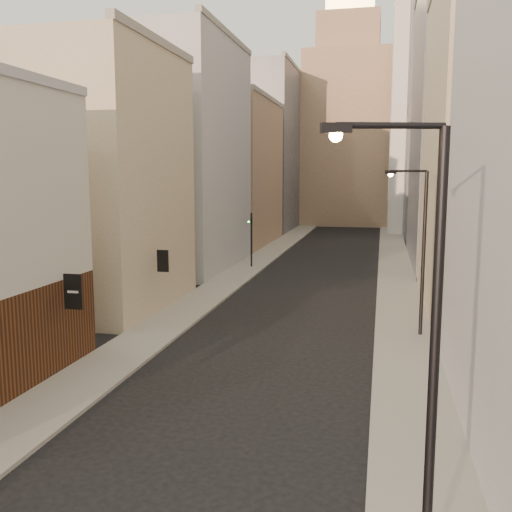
% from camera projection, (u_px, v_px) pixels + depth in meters
% --- Properties ---
extents(sidewalk_left, '(3.00, 140.00, 0.15)m').
position_uv_depth(sidewalk_left, '(274.00, 250.00, 63.68)').
color(sidewalk_left, gray).
rests_on(sidewalk_left, ground).
extents(sidewalk_right, '(3.00, 140.00, 0.15)m').
position_uv_depth(sidewalk_right, '(393.00, 253.00, 60.90)').
color(sidewalk_right, gray).
rests_on(sidewalk_right, ground).
extents(left_bldg_beige, '(8.00, 12.00, 16.00)m').
position_uv_depth(left_bldg_beige, '(103.00, 181.00, 35.70)').
color(left_bldg_beige, tan).
rests_on(left_bldg_beige, ground).
extents(left_bldg_grey, '(8.00, 16.00, 20.00)m').
position_uv_depth(left_bldg_grey, '(187.00, 156.00, 50.87)').
color(left_bldg_grey, '#A4A5AA').
rests_on(left_bldg_grey, ground).
extents(left_bldg_tan, '(8.00, 18.00, 17.00)m').
position_uv_depth(left_bldg_tan, '(237.00, 174.00, 68.48)').
color(left_bldg_tan, '#8D6E54').
rests_on(left_bldg_tan, ground).
extents(left_bldg_wingrid, '(8.00, 20.00, 24.00)m').
position_uv_depth(left_bldg_wingrid, '(269.00, 151.00, 87.31)').
color(left_bldg_wingrid, gray).
rests_on(left_bldg_wingrid, ground).
extents(right_bldg_beige, '(8.00, 16.00, 20.00)m').
position_uv_depth(right_bldg_beige, '(500.00, 148.00, 34.14)').
color(right_bldg_beige, tan).
rests_on(right_bldg_beige, ground).
extents(right_bldg_wingrid, '(8.00, 20.00, 26.00)m').
position_uv_depth(right_bldg_wingrid, '(460.00, 125.00, 53.04)').
color(right_bldg_wingrid, gray).
rests_on(right_bldg_wingrid, ground).
extents(highrise, '(21.00, 23.00, 51.20)m').
position_uv_depth(highrise, '(484.00, 46.00, 77.01)').
color(highrise, gray).
rests_on(highrise, ground).
extents(clock_tower, '(14.00, 14.00, 44.90)m').
position_uv_depth(clock_tower, '(347.00, 119.00, 95.75)').
color(clock_tower, '#8D6E54').
rests_on(clock_tower, ground).
extents(white_tower, '(8.00, 8.00, 41.50)m').
position_uv_depth(white_tower, '(421.00, 101.00, 79.73)').
color(white_tower, silver).
rests_on(white_tower, ground).
extents(streetlamp_near, '(2.41, 0.88, 9.42)m').
position_uv_depth(streetlamp_near, '(424.00, 331.00, 11.26)').
color(streetlamp_near, black).
rests_on(streetlamp_near, ground).
extents(streetlamp_mid, '(2.16, 0.98, 8.66)m').
position_uv_depth(streetlamp_mid, '(420.00, 243.00, 29.09)').
color(streetlamp_mid, black).
rests_on(streetlamp_mid, ground).
extents(traffic_light_left, '(0.56, 0.46, 5.00)m').
position_uv_depth(traffic_light_left, '(251.00, 229.00, 51.16)').
color(traffic_light_left, black).
rests_on(traffic_light_left, ground).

